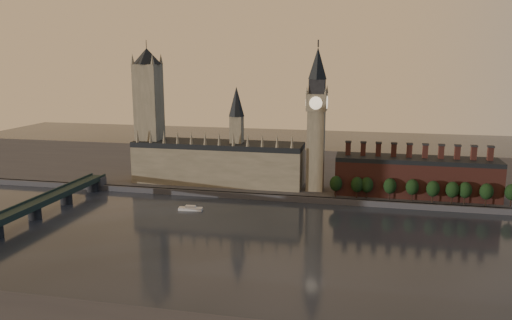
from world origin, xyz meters
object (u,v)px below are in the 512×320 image
(victoria_tower, at_px, (149,110))
(westminster_bridge, at_px, (13,217))
(big_ben, at_px, (316,118))
(river_boat, at_px, (191,208))

(victoria_tower, height_order, westminster_bridge, victoria_tower)
(big_ben, bearing_deg, river_boat, -144.28)
(victoria_tower, bearing_deg, westminster_bridge, -106.56)
(victoria_tower, xyz_separation_m, westminster_bridge, (-35.00, -117.70, -51.65))
(westminster_bridge, distance_m, river_boat, 106.00)
(westminster_bridge, bearing_deg, river_boat, 33.11)
(big_ben, relative_size, river_boat, 6.65)
(victoria_tower, distance_m, river_boat, 99.08)
(victoria_tower, relative_size, big_ben, 1.01)
(big_ben, xyz_separation_m, river_boat, (-76.36, -54.90, -55.63))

